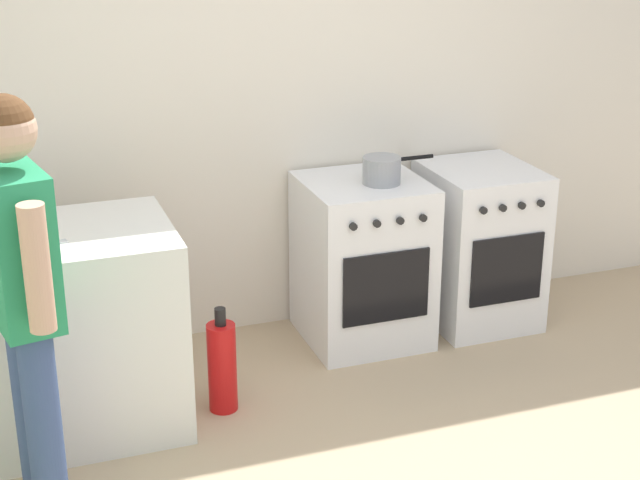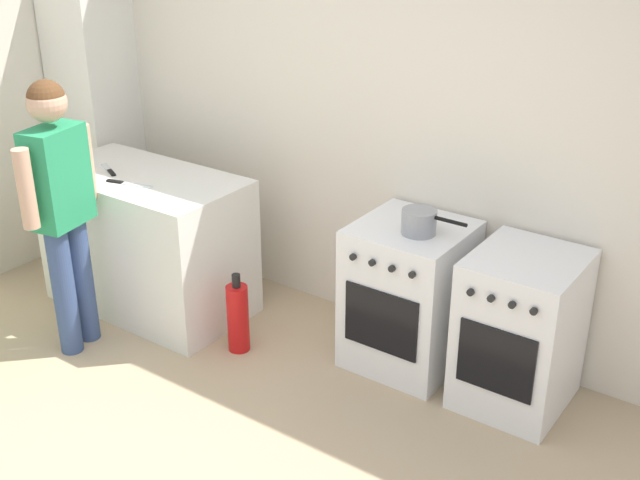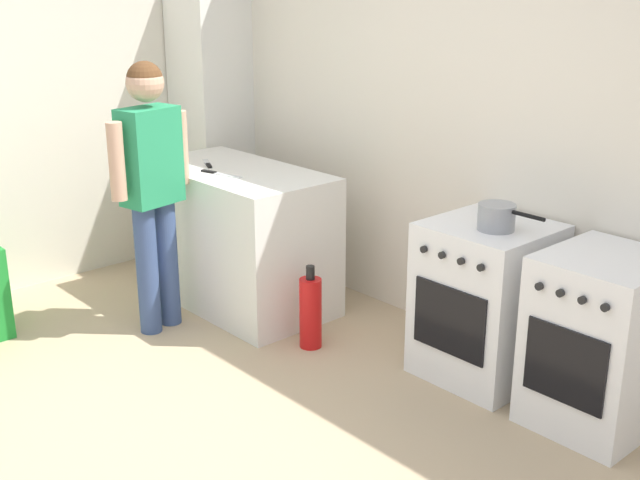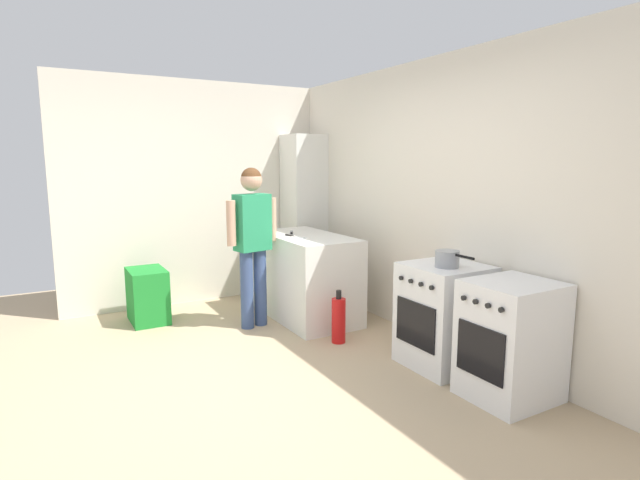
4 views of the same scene
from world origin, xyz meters
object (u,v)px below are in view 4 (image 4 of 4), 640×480
(oven_right, at_px, (511,340))
(person, at_px, (252,234))
(knife_utility, at_px, (291,232))
(fire_extinguisher, at_px, (339,320))
(oven_left, at_px, (444,315))
(knife_chef, at_px, (295,236))
(larder_cabinet, at_px, (304,215))
(recycling_crate_upper, at_px, (147,283))
(recycling_crate_lower, at_px, (148,308))
(pot, at_px, (447,259))

(oven_right, bearing_deg, person, -157.33)
(knife_utility, relative_size, fire_extinguisher, 0.47)
(fire_extinguisher, bearing_deg, oven_right, 17.29)
(oven_left, relative_size, fire_extinguisher, 1.70)
(knife_chef, relative_size, larder_cabinet, 0.15)
(knife_utility, bearing_deg, recycling_crate_upper, -107.71)
(oven_right, xyz_separation_m, recycling_crate_lower, (-3.06, -1.90, -0.29))
(oven_left, height_order, larder_cabinet, larder_cabinet)
(person, bearing_deg, knife_utility, 113.02)
(oven_left, bearing_deg, knife_utility, -167.31)
(pot, distance_m, fire_extinguisher, 1.25)
(knife_utility, distance_m, person, 0.60)
(recycling_crate_upper, bearing_deg, knife_utility, 72.29)
(knife_chef, xyz_separation_m, fire_extinguisher, (0.78, 0.05, -0.69))
(fire_extinguisher, xyz_separation_m, larder_cabinet, (-1.78, 0.58, 0.78))
(oven_left, xyz_separation_m, larder_cabinet, (-2.65, 0.10, 0.57))
(pot, relative_size, person, 0.23)
(recycling_crate_lower, bearing_deg, pot, 36.71)
(oven_right, xyz_separation_m, larder_cabinet, (-3.32, 0.10, 0.57))
(pot, bearing_deg, knife_utility, -169.35)
(knife_chef, xyz_separation_m, person, (-0.04, -0.45, 0.06))
(person, bearing_deg, knife_chef, 85.13)
(pot, height_order, knife_utility, pot)
(oven_left, distance_m, larder_cabinet, 2.71)
(person, bearing_deg, fire_extinguisher, 31.64)
(recycling_crate_lower, bearing_deg, oven_right, 31.79)
(person, relative_size, recycling_crate_lower, 3.11)
(knife_utility, height_order, fire_extinguisher, knife_utility)
(knife_utility, bearing_deg, knife_chef, -19.95)
(knife_chef, bearing_deg, fire_extinguisher, 4.00)
(larder_cabinet, bearing_deg, recycling_crate_lower, -82.69)
(oven_left, relative_size, oven_right, 1.00)
(oven_right, bearing_deg, knife_chef, -167.06)
(person, bearing_deg, recycling_crate_upper, -127.57)
(person, bearing_deg, pot, 27.71)
(recycling_crate_upper, bearing_deg, oven_right, 31.79)
(knife_utility, height_order, recycling_crate_lower, knife_utility)
(oven_right, height_order, knife_chef, knife_chef)
(knife_chef, distance_m, larder_cabinet, 1.18)
(oven_right, height_order, recycling_crate_upper, oven_right)
(oven_left, distance_m, person, 2.03)
(oven_right, distance_m, larder_cabinet, 3.37)
(oven_left, height_order, pot, pot)
(knife_utility, relative_size, recycling_crate_lower, 0.46)
(pot, xyz_separation_m, larder_cabinet, (-2.72, 0.16, 0.08))
(oven_left, relative_size, recycling_crate_lower, 1.63)
(oven_left, xyz_separation_m, pot, (0.07, -0.06, 0.49))
(fire_extinguisher, distance_m, larder_cabinet, 2.03)
(larder_cabinet, bearing_deg, oven_right, -1.76)
(fire_extinguisher, distance_m, recycling_crate_upper, 2.09)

